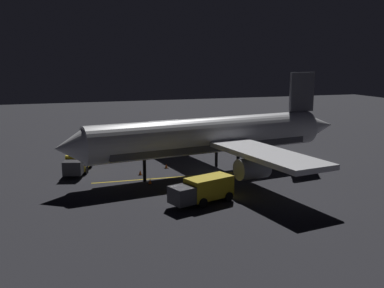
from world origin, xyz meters
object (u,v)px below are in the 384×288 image
Objects in this scene: catering_truck at (204,190)px; traffic_cone_near_right at (150,181)px; airliner at (213,137)px; ground_crew_worker at (87,166)px; traffic_cone_under_wing at (166,166)px; traffic_cone_near_left at (140,173)px; baggage_truck at (78,162)px.

catering_truck is 8.49m from traffic_cone_near_right.
airliner is 64.84× the size of traffic_cone_near_right.
traffic_cone_under_wing is at bearing -94.00° from ground_crew_worker.
catering_truck is 3.70× the size of ground_crew_worker.
ground_crew_worker is 3.16× the size of traffic_cone_under_wing.
airliner is 5.54× the size of catering_truck.
traffic_cone_near_right is (7.82, 3.16, -0.98)m from catering_truck.
traffic_cone_under_wing is at bearing -0.90° from catering_truck.
airliner is at bearing -100.09° from traffic_cone_near_left.
catering_truck is 13.85m from traffic_cone_under_wing.
catering_truck is 17.04m from ground_crew_worker.
catering_truck is 11.71× the size of traffic_cone_near_right.
airliner is 64.84× the size of traffic_cone_under_wing.
ground_crew_worker reaches higher than traffic_cone_near_left.
baggage_truck is 11.94× the size of traffic_cone_near_left.
traffic_cone_near_left is at bearing -116.89° from baggage_truck.
catering_truck reaches higher than baggage_truck.
catering_truck reaches higher than ground_crew_worker.
airliner is 64.84× the size of traffic_cone_near_left.
traffic_cone_under_wing is (3.57, 4.61, -3.93)m from airliner.
airliner is at bearing -25.25° from catering_truck.
catering_truck reaches higher than traffic_cone_near_left.
baggage_truck reaches higher than traffic_cone_under_wing.
baggage_truck is 3.78× the size of ground_crew_worker.
traffic_cone_near_left is (1.46, 8.21, -3.93)m from airliner.
ground_crew_worker is 8.88m from traffic_cone_near_right.
airliner is at bearing -106.95° from ground_crew_worker.
traffic_cone_near_right and traffic_cone_under_wing have the same top height.
traffic_cone_near_left is at bearing 79.91° from airliner.
traffic_cone_near_right is (-3.88, -0.23, 0.00)m from traffic_cone_near_left.
ground_crew_worker is 3.16× the size of traffic_cone_near_left.
ground_crew_worker reaches higher than traffic_cone_near_right.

